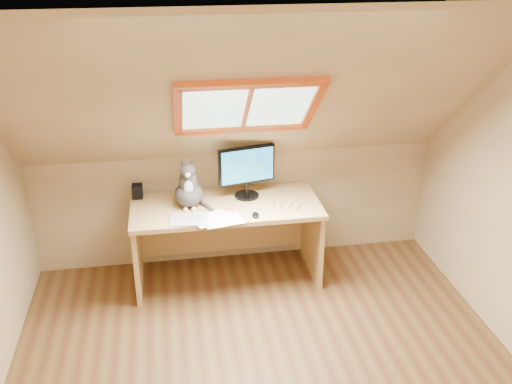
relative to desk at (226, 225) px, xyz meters
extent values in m
cube|color=tan|center=(0.13, 0.30, 0.01)|extent=(3.50, 0.02, 1.00)
cube|color=silver|center=(0.13, -2.22, 1.91)|extent=(3.50, 1.95, 0.02)
cube|color=tan|center=(0.13, -0.47, 1.21)|extent=(3.50, 1.56, 1.41)
cube|color=#B2E0CC|center=(0.13, -0.39, 1.14)|extent=(0.90, 0.53, 0.48)
cube|color=#D25413|center=(0.13, -0.39, 1.14)|extent=(1.02, 0.64, 0.59)
cube|color=tan|center=(0.00, -0.07, 0.20)|extent=(1.55, 0.68, 0.04)
cube|color=tan|center=(-0.74, -0.07, -0.15)|extent=(0.04, 0.61, 0.67)
cube|color=tan|center=(0.74, -0.07, -0.15)|extent=(0.04, 0.61, 0.67)
cube|color=tan|center=(0.00, 0.24, -0.15)|extent=(1.45, 0.03, 0.47)
cylinder|color=black|center=(0.19, 0.06, 0.23)|extent=(0.20, 0.20, 0.02)
cylinder|color=black|center=(0.19, 0.06, 0.29)|extent=(0.03, 0.03, 0.11)
cube|color=black|center=(0.19, 0.06, 0.51)|extent=(0.48, 0.13, 0.32)
cube|color=#0C26C0|center=(0.20, 0.04, 0.51)|extent=(0.44, 0.10, 0.28)
ellipsoid|color=#494341|center=(-0.30, -0.02, 0.32)|extent=(0.24, 0.28, 0.20)
ellipsoid|color=#494341|center=(-0.30, -0.04, 0.43)|extent=(0.15, 0.15, 0.21)
ellipsoid|color=silver|center=(-0.30, -0.10, 0.41)|extent=(0.07, 0.04, 0.12)
ellipsoid|color=#494341|center=(-0.30, -0.09, 0.55)|extent=(0.12, 0.11, 0.11)
sphere|color=silver|center=(-0.30, -0.14, 0.53)|extent=(0.04, 0.04, 0.04)
cone|color=#494341|center=(-0.33, -0.06, 0.60)|extent=(0.06, 0.06, 0.07)
cone|color=#494341|center=(-0.26, -0.07, 0.60)|extent=(0.06, 0.06, 0.07)
cube|color=black|center=(-0.71, 0.18, 0.28)|extent=(0.09, 0.09, 0.12)
cube|color=#B2B2B7|center=(-0.31, -0.30, 0.23)|extent=(0.31, 0.23, 0.01)
ellipsoid|color=black|center=(0.21, -0.31, 0.23)|extent=(0.06, 0.10, 0.03)
cube|color=white|center=(-0.14, -0.33, 0.22)|extent=(0.33, 0.27, 0.00)
cube|color=white|center=(-0.14, -0.33, 0.22)|extent=(0.32, 0.24, 0.00)
cube|color=white|center=(-0.14, -0.33, 0.22)|extent=(0.35, 0.30, 0.00)
camera|label=1|loc=(-0.44, -4.24, 2.26)|focal=40.00mm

